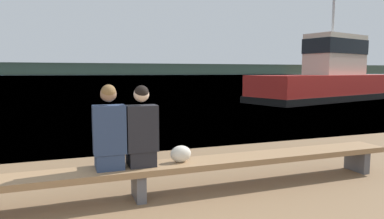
% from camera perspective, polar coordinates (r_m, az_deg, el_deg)
% --- Properties ---
extents(water_surface, '(240.00, 240.00, 0.00)m').
position_cam_1_polar(water_surface, '(126.73, -20.04, 5.24)').
color(water_surface, '#5684A3').
rests_on(water_surface, ground).
extents(far_shoreline, '(600.00, 12.00, 5.66)m').
position_cam_1_polar(far_shoreline, '(176.04, -20.14, 6.36)').
color(far_shoreline, '#384233').
rests_on(far_shoreline, ground).
extents(bench_main, '(7.87, 0.50, 0.43)m').
position_cam_1_polar(bench_main, '(4.50, -8.94, -10.24)').
color(bench_main, '#8E6B47').
rests_on(bench_main, ground).
extents(person_left, '(0.39, 0.40, 1.05)m').
position_cam_1_polar(person_left, '(4.34, -13.62, -3.90)').
color(person_left, navy).
rests_on(person_left, bench_main).
extents(person_right, '(0.39, 0.40, 1.04)m').
position_cam_1_polar(person_right, '(4.40, -8.41, -3.75)').
color(person_right, black).
rests_on(person_right, bench_main).
extents(shopping_bag, '(0.28, 0.17, 0.23)m').
position_cam_1_polar(shopping_bag, '(4.61, -1.90, -7.40)').
color(shopping_bag, beige).
rests_on(shopping_bag, bench_main).
extents(tugboat_red, '(11.41, 5.75, 6.00)m').
position_cam_1_polar(tugboat_red, '(21.44, 22.06, 4.67)').
color(tugboat_red, red).
rests_on(tugboat_red, water_surface).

